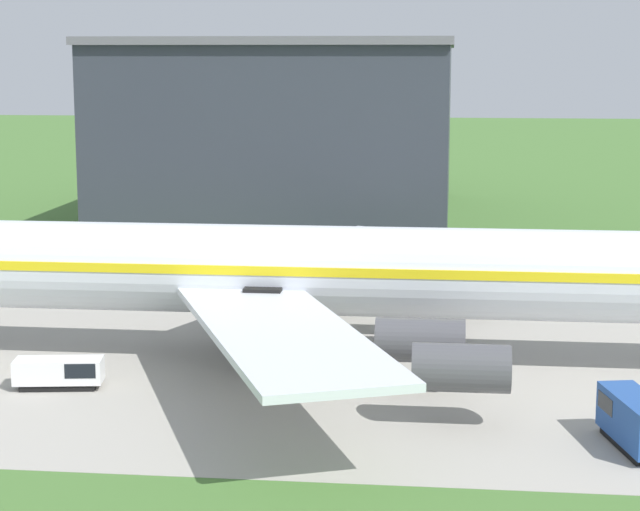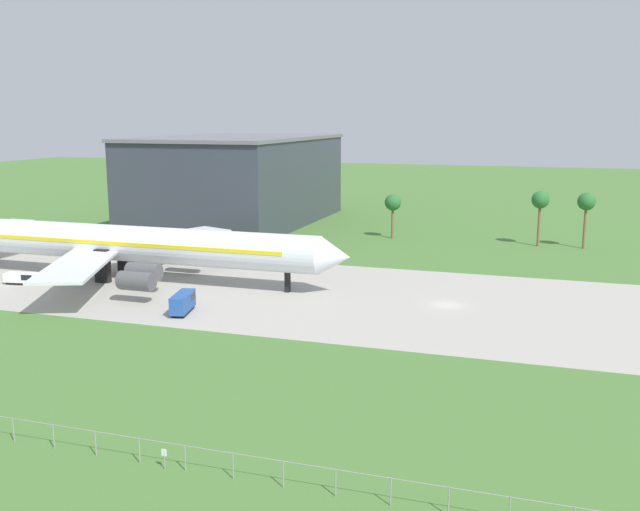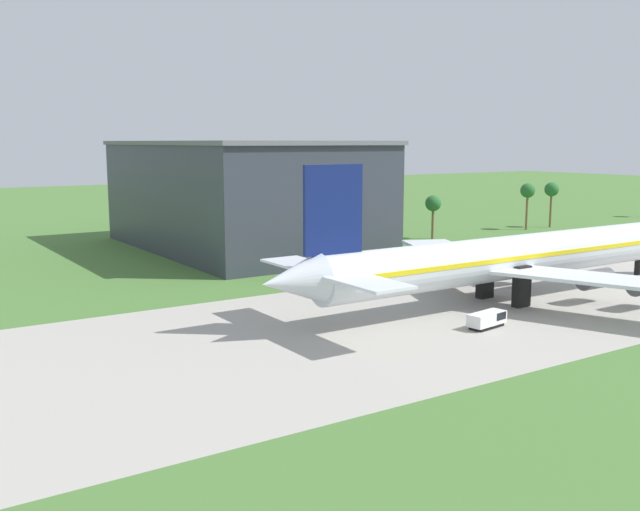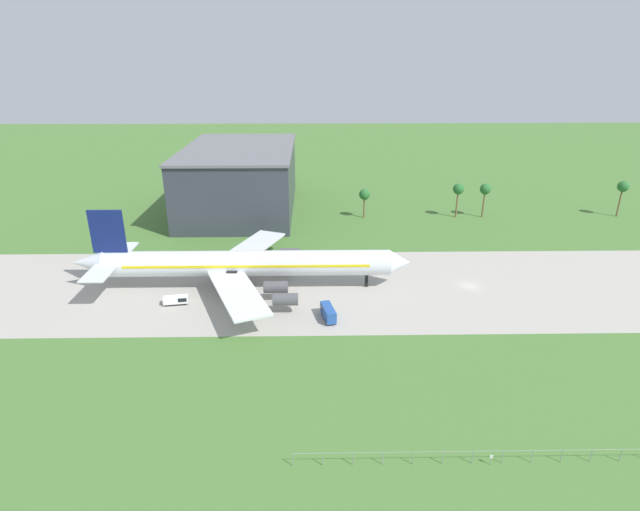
{
  "view_description": "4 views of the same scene",
  "coord_description": "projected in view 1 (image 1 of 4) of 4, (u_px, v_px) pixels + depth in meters",
  "views": [
    {
      "loc": [
        -43.66,
        -74.0,
        20.11
      ],
      "look_at": [
        -52.11,
        0.28,
        7.07
      ],
      "focal_mm": 65.0,
      "sensor_mm": 36.0,
      "label": 1
    },
    {
      "loc": [
        13.41,
        -99.62,
        26.66
      ],
      "look_at": [
        -19.23,
        0.28,
        6.07
      ],
      "focal_mm": 40.0,
      "sensor_mm": 36.0,
      "label": 2
    },
    {
      "loc": [
        -127.89,
        -65.18,
        21.51
      ],
      "look_at": [
        -84.99,
        0.28,
        9.02
      ],
      "focal_mm": 40.0,
      "sensor_mm": 36.0,
      "label": 3
    },
    {
      "loc": [
        -37.26,
        -106.2,
        50.95
      ],
      "look_at": [
        -35.35,
        5.0,
        6.0
      ],
      "focal_mm": 28.0,
      "sensor_mm": 36.0,
      "label": 4
    }
  ],
  "objects": [
    {
      "name": "terminal_building",
      "position": [
        300.0,
        131.0,
        139.7
      ],
      "size": [
        36.72,
        61.2,
        21.75
      ],
      "color": "#333842",
      "rests_on": "ground_plane"
    },
    {
      "name": "catering_van",
      "position": [
        63.0,
        372.0,
        70.38
      ],
      "size": [
        5.55,
        2.78,
        1.84
      ],
      "color": "black",
      "rests_on": "ground_plane"
    },
    {
      "name": "jet_airliner",
      "position": [
        301.0,
        271.0,
        76.21
      ],
      "size": [
        77.88,
        51.65,
        19.07
      ],
      "color": "silver",
      "rests_on": "ground_plane"
    },
    {
      "name": "baggage_tug",
      "position": [
        634.0,
        420.0,
        59.69
      ],
      "size": [
        3.29,
        6.5,
        2.76
      ],
      "color": "black",
      "rests_on": "ground_plane"
    }
  ]
}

